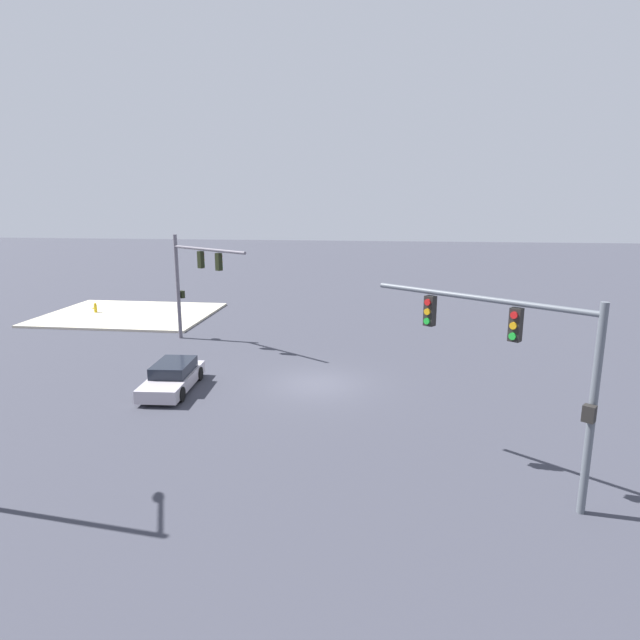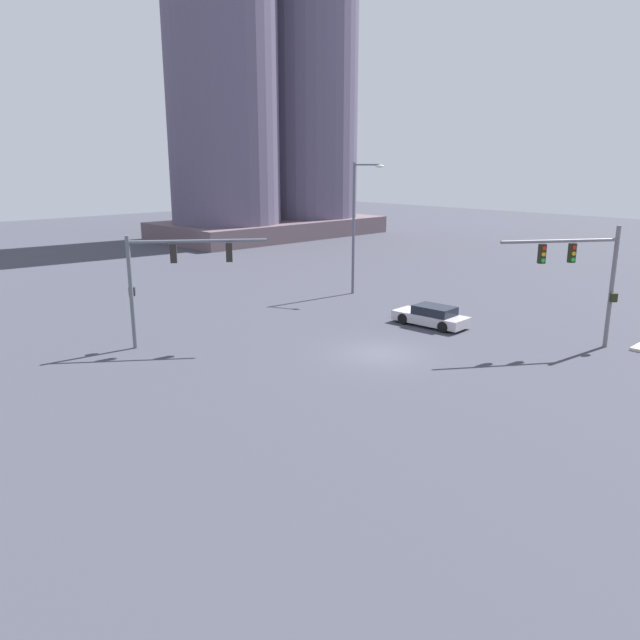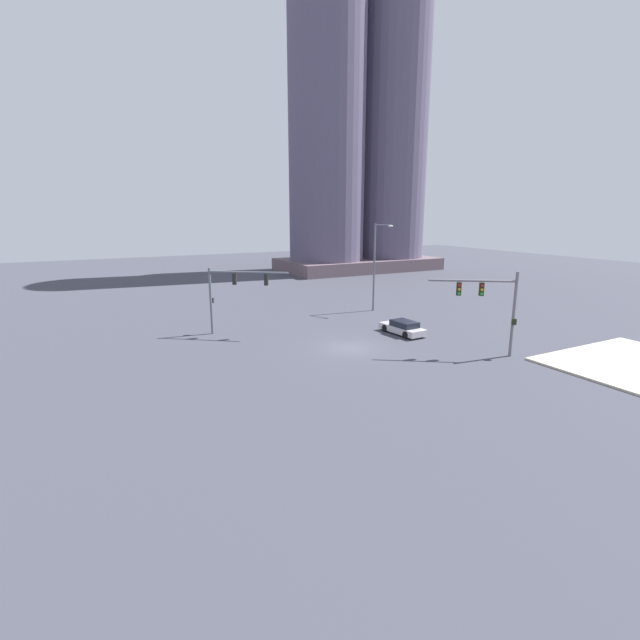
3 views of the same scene
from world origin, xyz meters
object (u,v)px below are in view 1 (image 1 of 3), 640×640
Objects in this scene: traffic_signal_opposite_side at (193,272)px; sedan_car_approaching at (173,377)px; fire_hydrant_on_curb at (95,308)px; traffic_signal_near_corner at (524,352)px.

traffic_signal_opposite_side is 1.39× the size of sedan_car_approaching.
traffic_signal_opposite_side is at bearing 146.30° from fire_hydrant_on_curb.
traffic_signal_near_corner is at bearing -10.47° from traffic_signal_opposite_side.
sedan_car_approaching is (-1.76, 7.91, -3.61)m from traffic_signal_opposite_side.
fire_hydrant_on_curb is at bearing -144.53° from sedan_car_approaching.
traffic_signal_opposite_side is 8.87m from sedan_car_approaching.
traffic_signal_opposite_side is 8.83× the size of fire_hydrant_on_curb.
traffic_signal_near_corner reaches higher than sedan_car_approaching.
fire_hydrant_on_curb is at bearing -4.18° from traffic_signal_near_corner.
sedan_car_approaching is (13.13, -6.79, -3.55)m from traffic_signal_near_corner.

